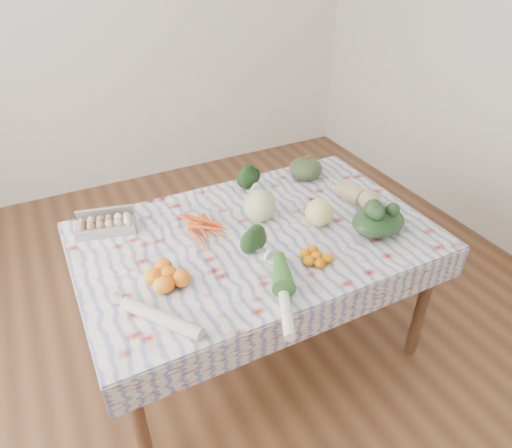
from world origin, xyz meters
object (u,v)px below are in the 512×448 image
object	(u,v)px
dining_table	(256,248)
grapefruit	(319,213)
kabocha_squash	(306,168)
cabbage	(260,206)
butternut_squash	(359,194)
egg_carton	(106,226)

from	to	relation	value
dining_table	grapefruit	xyz separation A→B (m)	(0.31, -0.06, 0.15)
kabocha_squash	cabbage	world-z (taller)	cabbage
dining_table	cabbage	xyz separation A→B (m)	(0.07, 0.11, 0.16)
dining_table	butternut_squash	size ratio (longest dim) A/B	6.44
butternut_squash	grapefruit	world-z (taller)	grapefruit
kabocha_squash	butternut_squash	bearing A→B (deg)	-75.54
cabbage	grapefruit	bearing A→B (deg)	-35.78
kabocha_squash	butternut_squash	xyz separation A→B (m)	(0.09, -0.37, -0.00)
dining_table	butternut_squash	bearing A→B (deg)	-0.07
kabocha_squash	grapefruit	bearing A→B (deg)	-114.56
egg_carton	grapefruit	xyz separation A→B (m)	(0.94, -0.40, 0.03)
kabocha_squash	butternut_squash	size ratio (longest dim) A/B	0.75
egg_carton	kabocha_squash	xyz separation A→B (m)	(1.14, 0.03, 0.03)
egg_carton	butternut_squash	size ratio (longest dim) A/B	1.09
kabocha_squash	grapefruit	xyz separation A→B (m)	(-0.20, -0.43, 0.01)
cabbage	butternut_squash	size ratio (longest dim) A/B	0.65
butternut_squash	kabocha_squash	bearing A→B (deg)	91.77
grapefruit	cabbage	bearing A→B (deg)	144.22
dining_table	cabbage	size ratio (longest dim) A/B	9.91
dining_table	kabocha_squash	distance (m)	0.64
dining_table	kabocha_squash	size ratio (longest dim) A/B	8.58
dining_table	cabbage	bearing A→B (deg)	55.20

